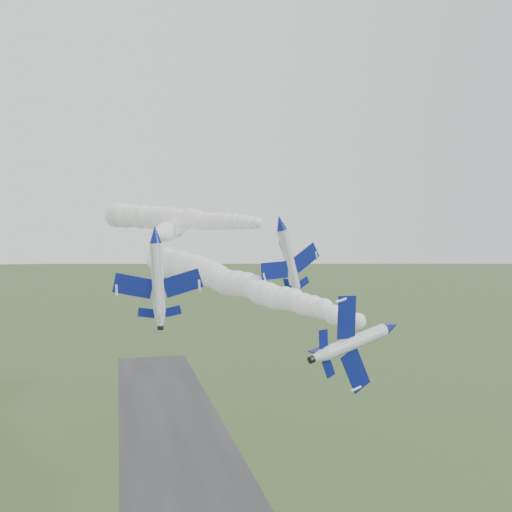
# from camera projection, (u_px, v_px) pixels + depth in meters

# --- Properties ---
(jet_lead) EXTENTS (4.91, 11.23, 9.26)m
(jet_lead) POSITION_uv_depth(u_px,v_px,m) (391.00, 327.00, 57.49)
(jet_lead) COLOR silver
(smoke_trail_jet_lead) EXTENTS (24.72, 62.54, 5.34)m
(smoke_trail_jet_lead) POSITION_uv_depth(u_px,v_px,m) (230.00, 281.00, 86.96)
(smoke_trail_jet_lead) COLOR white
(jet_pair_left) EXTENTS (12.11, 14.34, 3.56)m
(jet_pair_left) POSITION_uv_depth(u_px,v_px,m) (155.00, 234.00, 77.36)
(jet_pair_left) COLOR silver
(smoke_trail_jet_pair_left) EXTENTS (16.70, 74.60, 5.38)m
(smoke_trail_jet_pair_left) POSITION_uv_depth(u_px,v_px,m) (169.00, 229.00, 118.10)
(smoke_trail_jet_pair_left) COLOR white
(jet_pair_right) EXTENTS (10.47, 12.53, 4.09)m
(jet_pair_right) POSITION_uv_depth(u_px,v_px,m) (281.00, 222.00, 81.10)
(jet_pair_right) COLOR silver
(smoke_trail_jet_pair_right) EXTENTS (27.89, 59.04, 5.27)m
(smoke_trail_jet_pair_right) POSITION_uv_depth(u_px,v_px,m) (172.00, 218.00, 108.70)
(smoke_trail_jet_pair_right) COLOR white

